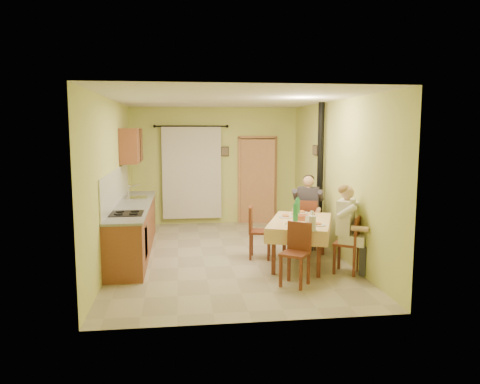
{
  "coord_description": "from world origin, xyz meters",
  "views": [
    {
      "loc": [
        -0.82,
        -8.26,
        2.29
      ],
      "look_at": [
        0.25,
        0.1,
        1.15
      ],
      "focal_mm": 35.0,
      "sensor_mm": 36.0,
      "label": 1
    }
  ],
  "objects": [
    {
      "name": "stove_flue",
      "position": [
        1.9,
        0.6,
        1.02
      ],
      "size": [
        0.24,
        0.24,
        2.8
      ],
      "color": "black",
      "rests_on": "ground"
    },
    {
      "name": "floor",
      "position": [
        0.0,
        0.0,
        0.0
      ],
      "size": [
        4.0,
        6.0,
        0.01
      ],
      "primitive_type": "cube",
      "color": "tan",
      "rests_on": "ground"
    },
    {
      "name": "room_shell",
      "position": [
        0.0,
        0.0,
        1.82
      ],
      "size": [
        4.04,
        6.04,
        2.82
      ],
      "color": "#D0D86F",
      "rests_on": "ground"
    },
    {
      "name": "chair_right",
      "position": [
        1.8,
        -1.28,
        0.29
      ],
      "size": [
        0.51,
        0.51,
        0.92
      ],
      "rotation": [
        0.0,
        0.0,
        0.99
      ],
      "color": "maroon",
      "rests_on": "ground"
    },
    {
      "name": "chair_far",
      "position": [
        1.59,
        0.34,
        0.29
      ],
      "size": [
        0.51,
        0.51,
        0.95
      ],
      "rotation": [
        0.0,
        0.0,
        -0.38
      ],
      "color": "maroon",
      "rests_on": "ground"
    },
    {
      "name": "chair_left",
      "position": [
        0.55,
        -0.24,
        0.29
      ],
      "size": [
        0.46,
        0.46,
        0.93
      ],
      "rotation": [
        0.0,
        0.0,
        -1.81
      ],
      "color": "maroon",
      "rests_on": "ground"
    },
    {
      "name": "curtain",
      "position": [
        -0.55,
        2.9,
        1.26
      ],
      "size": [
        1.7,
        0.07,
        2.22
      ],
      "color": "black",
      "rests_on": "ground"
    },
    {
      "name": "kitchen_run",
      "position": [
        -1.71,
        0.4,
        0.48
      ],
      "size": [
        0.64,
        3.64,
        1.56
      ],
      "color": "brown",
      "rests_on": "ground"
    },
    {
      "name": "picture_right",
      "position": [
        1.97,
        1.2,
        1.85
      ],
      "size": [
        0.03,
        0.31,
        0.21
      ],
      "primitive_type": "cube",
      "color": "brown",
      "rests_on": "room_shell"
    },
    {
      "name": "doorway",
      "position": [
        1.04,
        2.92,
        1.05
      ],
      "size": [
        0.96,
        0.26,
        2.15
      ],
      "color": "black",
      "rests_on": "ground"
    },
    {
      "name": "man_far",
      "position": [
        1.6,
        0.35,
        0.88
      ],
      "size": [
        0.65,
        0.59,
        1.39
      ],
      "rotation": [
        0.0,
        0.0,
        -0.38
      ],
      "color": "#38333D",
      "rests_on": "chair_far"
    },
    {
      "name": "picture_back",
      "position": [
        0.25,
        2.97,
        1.75
      ],
      "size": [
        0.19,
        0.03,
        0.23
      ],
      "primitive_type": "cube",
      "color": "black",
      "rests_on": "room_shell"
    },
    {
      "name": "upper_cabinets",
      "position": [
        -1.82,
        1.7,
        1.95
      ],
      "size": [
        0.35,
        1.4,
        0.7
      ],
      "primitive_type": "cube",
      "color": "brown",
      "rests_on": "room_shell"
    },
    {
      "name": "chair_near",
      "position": [
        0.83,
        -1.76,
        0.29
      ],
      "size": [
        0.52,
        0.52,
        0.92
      ],
      "rotation": [
        0.0,
        0.0,
        2.52
      ],
      "color": "maroon",
      "rests_on": "ground"
    },
    {
      "name": "man_right",
      "position": [
        1.79,
        -1.28,
        0.88
      ],
      "size": [
        0.63,
        0.65,
        1.39
      ],
      "rotation": [
        0.0,
        0.0,
        0.99
      ],
      "color": "silver",
      "rests_on": "chair_right"
    },
    {
      "name": "dining_table",
      "position": [
        1.18,
        -0.7,
        0.38
      ],
      "size": [
        1.47,
        1.85,
        0.76
      ],
      "rotation": [
        0.0,
        0.0,
        -0.35
      ],
      "color": "#E4BB7A",
      "rests_on": "ground"
    },
    {
      "name": "tableware",
      "position": [
        1.16,
        -0.8,
        0.83
      ],
      "size": [
        0.66,
        1.65,
        0.33
      ],
      "color": "white",
      "rests_on": "dining_table"
    }
  ]
}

